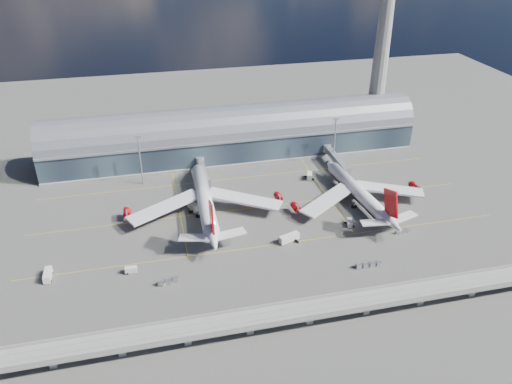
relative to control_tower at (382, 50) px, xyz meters
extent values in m
plane|color=#474744|center=(-85.00, -83.00, -51.64)|extent=(500.00, 500.00, 0.00)
cube|color=gold|center=(-85.00, -93.00, -51.63)|extent=(200.00, 0.25, 0.01)
cube|color=gold|center=(-85.00, -63.00, -51.63)|extent=(200.00, 0.25, 0.01)
cube|color=gold|center=(-85.00, -33.00, -51.63)|extent=(200.00, 0.25, 0.01)
cube|color=gold|center=(-120.00, -53.00, -51.63)|extent=(0.25, 80.00, 0.01)
cube|color=gold|center=(-50.00, -53.00, -51.63)|extent=(0.25, 80.00, 0.01)
cube|color=#212B37|center=(-85.00, -5.00, -44.64)|extent=(200.00, 28.00, 14.00)
cylinder|color=slate|center=(-85.00, -5.00, -37.64)|extent=(200.00, 28.00, 28.00)
cube|color=gray|center=(-85.00, -19.00, -37.64)|extent=(200.00, 1.00, 1.20)
cube|color=gray|center=(-85.00, -5.00, -51.04)|extent=(200.00, 30.00, 1.20)
cube|color=gray|center=(0.00, 0.00, -47.64)|extent=(18.00, 18.00, 8.00)
cone|color=gray|center=(0.00, 0.00, -6.64)|extent=(10.00, 10.00, 90.00)
cube|color=gray|center=(-85.00, -138.00, -46.14)|extent=(220.00, 8.50, 1.20)
cube|color=gray|center=(-85.00, -142.00, -45.04)|extent=(220.00, 0.40, 1.20)
cube|color=gray|center=(-85.00, -134.00, -45.04)|extent=(220.00, 0.40, 1.20)
cube|color=gray|center=(-85.00, -139.50, -45.49)|extent=(220.00, 0.12, 0.12)
cube|color=gray|center=(-85.00, -136.50, -45.49)|extent=(220.00, 0.12, 0.12)
cube|color=gray|center=(-165.00, -138.00, -49.14)|extent=(2.20, 2.20, 5.00)
cube|color=gray|center=(-145.00, -138.00, -49.14)|extent=(2.20, 2.20, 5.00)
cube|color=gray|center=(-125.00, -138.00, -49.14)|extent=(2.20, 2.20, 5.00)
cube|color=gray|center=(-105.00, -138.00, -49.14)|extent=(2.20, 2.20, 5.00)
cube|color=gray|center=(-85.00, -138.00, -49.14)|extent=(2.20, 2.20, 5.00)
cube|color=gray|center=(-65.00, -138.00, -49.14)|extent=(2.20, 2.20, 5.00)
cube|color=gray|center=(-45.00, -138.00, -49.14)|extent=(2.20, 2.20, 5.00)
cube|color=gray|center=(-25.00, -138.00, -49.14)|extent=(2.20, 2.20, 5.00)
cylinder|color=gray|center=(-135.00, -28.00, -39.14)|extent=(0.70, 0.70, 25.00)
cube|color=gray|center=(-135.00, -28.00, -26.44)|extent=(3.00, 0.40, 1.00)
cylinder|color=gray|center=(-35.00, -28.00, -39.14)|extent=(0.70, 0.70, 25.00)
cube|color=gray|center=(-35.00, -28.00, -26.44)|extent=(3.00, 0.40, 1.00)
cylinder|color=white|center=(-108.73, -61.14, -45.11)|extent=(8.46, 56.00, 6.73)
cone|color=white|center=(-107.77, -30.09, -45.11)|extent=(6.99, 8.62, 6.73)
cone|color=white|center=(-109.76, -94.29, -44.27)|extent=(7.12, 12.83, 6.73)
cube|color=#B2070C|center=(-109.66, -91.14, -35.96)|extent=(1.13, 12.60, 13.94)
cube|color=white|center=(-126.40, -62.70, -45.95)|extent=(34.16, 22.55, 2.72)
cube|color=white|center=(-91.19, -63.79, -45.95)|extent=(33.63, 24.16, 2.72)
cylinder|color=#B2070C|center=(-126.99, -60.58, -47.85)|extent=(3.53, 5.36, 3.37)
cylinder|color=#B2070C|center=(-142.64, -60.09, -47.85)|extent=(3.53, 5.36, 3.37)
cylinder|color=#B2070C|center=(-90.47, -61.71, -47.85)|extent=(3.53, 5.36, 3.37)
cylinder|color=#B2070C|center=(-74.82, -62.19, -47.85)|extent=(3.53, 5.36, 3.37)
cylinder|color=gray|center=(-108.12, -41.47, -50.06)|extent=(0.53, 0.53, 3.16)
cylinder|color=gray|center=(-112.23, -65.24, -50.06)|extent=(0.63, 0.63, 3.16)
cylinder|color=gray|center=(-105.49, -65.45, -50.06)|extent=(0.63, 0.63, 3.16)
cylinder|color=black|center=(-112.23, -65.24, -51.06)|extent=(2.36, 1.65, 1.58)
cylinder|color=black|center=(-105.49, -65.45, -51.06)|extent=(2.36, 1.65, 1.58)
cylinder|color=white|center=(-38.92, -68.90, -45.64)|extent=(10.35, 49.50, 5.90)
cone|color=white|center=(-41.43, -41.38, -45.64)|extent=(6.61, 8.64, 5.90)
cone|color=white|center=(-36.21, -98.44, -44.83)|extent=(6.98, 12.69, 5.90)
cube|color=#B2070C|center=(-36.49, -95.40, -37.10)|extent=(1.82, 12.17, 13.46)
cube|color=white|center=(-54.58, -72.37, -46.45)|extent=(30.11, 23.61, 2.52)
cube|color=white|center=(-22.88, -69.47, -46.45)|extent=(31.42, 19.37, 2.52)
cylinder|color=black|center=(-38.92, -68.90, -47.26)|extent=(9.01, 44.39, 5.01)
cylinder|color=#B2070C|center=(-55.36, -70.40, -48.28)|extent=(3.70, 5.36, 3.25)
cylinder|color=#B2070C|center=(-69.45, -71.69, -48.28)|extent=(3.70, 5.36, 3.25)
cylinder|color=#B2070C|center=(-22.47, -67.39, -48.28)|extent=(3.70, 5.36, 3.25)
cylinder|color=#B2070C|center=(-8.38, -66.10, -48.28)|extent=(3.70, 5.36, 3.25)
cylinder|color=gray|center=(-40.49, -51.63, -50.11)|extent=(0.51, 0.51, 3.05)
cylinder|color=gray|center=(-41.78, -73.24, -50.11)|extent=(0.61, 0.61, 3.05)
cylinder|color=gray|center=(-35.31, -72.65, -50.11)|extent=(0.61, 0.61, 3.05)
cylinder|color=black|center=(-41.78, -73.24, -51.08)|extent=(2.37, 1.72, 1.52)
cylinder|color=black|center=(-35.31, -72.65, -51.08)|extent=(2.37, 1.72, 1.52)
cube|color=gray|center=(-105.23, -31.00, -46.44)|extent=(3.00, 24.00, 3.00)
cube|color=gray|center=(-105.23, -43.00, -46.44)|extent=(3.60, 3.60, 3.40)
cylinder|color=gray|center=(-105.23, -19.00, -46.44)|extent=(4.40, 4.40, 4.00)
cylinder|color=gray|center=(-105.23, -43.00, -49.94)|extent=(0.50, 0.50, 3.40)
cylinder|color=black|center=(-105.23, -43.00, -51.29)|extent=(1.40, 0.80, 0.80)
cube|color=gray|center=(-35.42, -33.00, -46.44)|extent=(3.00, 28.00, 3.00)
cube|color=gray|center=(-35.42, -47.00, -46.44)|extent=(3.60, 3.60, 3.40)
cylinder|color=gray|center=(-35.42, -19.00, -46.44)|extent=(4.40, 4.40, 4.00)
cylinder|color=gray|center=(-35.42, -47.00, -49.94)|extent=(0.50, 0.50, 3.40)
cylinder|color=black|center=(-35.42, -47.00, -51.29)|extent=(1.40, 0.80, 0.80)
cube|color=silver|center=(-171.77, -94.63, -49.94)|extent=(2.52, 7.45, 2.76)
cylinder|color=black|center=(-171.80, -92.25, -51.16)|extent=(2.66, 0.98, 0.95)
cylinder|color=black|center=(-171.74, -97.00, -51.16)|extent=(2.66, 0.98, 0.95)
cube|color=silver|center=(-141.81, -98.12, -50.23)|extent=(4.47, 2.22, 2.28)
cylinder|color=black|center=(-140.41, -98.06, -51.24)|extent=(0.89, 2.23, 0.79)
cylinder|color=black|center=(-143.21, -98.19, -51.24)|extent=(0.89, 2.23, 0.79)
cube|color=silver|center=(-78.29, -92.09, -49.85)|extent=(9.27, 5.31, 2.90)
cylinder|color=black|center=(-75.59, -93.01, -51.13)|extent=(1.85, 2.96, 1.00)
cylinder|color=black|center=(-80.99, -91.17, -51.13)|extent=(1.85, 2.96, 1.00)
cube|color=silver|center=(-49.51, -86.56, -50.24)|extent=(3.37, 5.57, 2.26)
cylinder|color=black|center=(-49.98, -84.96, -51.25)|extent=(2.31, 1.35, 0.78)
cylinder|color=black|center=(-49.05, -88.17, -51.25)|extent=(2.31, 1.35, 0.78)
cube|color=silver|center=(-52.84, -41.90, -49.93)|extent=(4.20, 5.86, 2.78)
cylinder|color=black|center=(-53.45, -40.30, -51.16)|extent=(2.84, 1.85, 0.96)
cylinder|color=black|center=(-52.23, -43.50, -51.16)|extent=(2.84, 1.85, 0.96)
cube|color=silver|center=(-113.64, -58.56, -49.84)|extent=(5.09, 7.21, 2.92)
cylinder|color=black|center=(-112.76, -56.58, -51.13)|extent=(2.98, 2.06, 1.01)
cylinder|color=black|center=(-114.51, -60.53, -51.13)|extent=(2.98, 2.06, 1.01)
cube|color=gray|center=(-131.31, -108.00, -51.38)|extent=(2.79, 2.14, 0.31)
cube|color=#A6A6AB|center=(-131.31, -108.00, -50.54)|extent=(2.36, 1.96, 1.57)
cube|color=gray|center=(-128.65, -107.45, -51.38)|extent=(2.79, 2.14, 0.31)
cube|color=#A6A6AB|center=(-128.65, -107.45, -50.54)|extent=(2.36, 1.96, 1.57)
cube|color=gray|center=(-125.99, -106.91, -51.38)|extent=(2.79, 2.14, 0.31)
cube|color=#A6A6AB|center=(-125.99, -106.91, -50.54)|extent=(2.36, 1.96, 1.57)
cube|color=gray|center=(-57.58, -114.96, -51.38)|extent=(2.55, 1.78, 0.31)
cube|color=#A6A6AB|center=(-57.58, -114.96, -50.56)|extent=(2.14, 1.65, 1.54)
cube|color=gray|center=(-54.91, -115.11, -51.38)|extent=(2.55, 1.78, 0.31)
cube|color=#A6A6AB|center=(-54.91, -115.11, -50.56)|extent=(2.14, 1.65, 1.54)
cube|color=gray|center=(-52.25, -115.26, -51.38)|extent=(2.55, 1.78, 0.31)
cube|color=#A6A6AB|center=(-52.25, -115.26, -50.56)|extent=(2.14, 1.65, 1.54)
cube|color=gray|center=(-49.58, -115.41, -51.38)|extent=(2.55, 1.78, 0.31)
cube|color=#A6A6AB|center=(-49.58, -115.41, -50.56)|extent=(2.14, 1.65, 1.54)
cube|color=gray|center=(-32.20, -97.41, -51.41)|extent=(2.38, 1.79, 0.27)
cube|color=#A6A6AB|center=(-32.20, -97.41, -50.69)|extent=(2.01, 1.64, 1.36)
cube|color=gray|center=(-29.88, -97.01, -51.41)|extent=(2.38, 1.79, 0.27)
cube|color=#A6A6AB|center=(-29.88, -97.01, -50.69)|extent=(2.01, 1.64, 1.36)
cube|color=gray|center=(-27.57, -96.62, -51.41)|extent=(2.38, 1.79, 0.27)
cube|color=#A6A6AB|center=(-27.57, -96.62, -50.69)|extent=(2.01, 1.64, 1.36)
camera|label=1|loc=(-129.71, -252.79, 67.39)|focal=35.00mm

